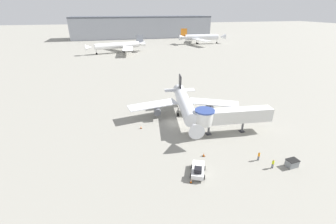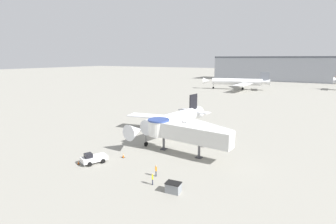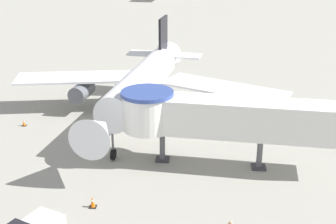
{
  "view_description": "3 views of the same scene",
  "coord_description": "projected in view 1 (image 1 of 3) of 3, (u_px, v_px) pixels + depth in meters",
  "views": [
    {
      "loc": [
        -12.96,
        -45.1,
        24.46
      ],
      "look_at": [
        -2.69,
        -4.37,
        5.11
      ],
      "focal_mm": 24.0,
      "sensor_mm": 36.0,
      "label": 1
    },
    {
      "loc": [
        29.77,
        -47.88,
        17.13
      ],
      "look_at": [
        1.82,
        1.73,
        5.39
      ],
      "focal_mm": 28.0,
      "sensor_mm": 36.0,
      "label": 2
    },
    {
      "loc": [
        8.71,
        -40.25,
        17.29
      ],
      "look_at": [
        6.01,
        -5.57,
        3.71
      ],
      "focal_mm": 50.0,
      "sensor_mm": 36.0,
      "label": 3
    }
  ],
  "objects": [
    {
      "name": "ground_crew_wing_walker",
      "position": [
        273.0,
        163.0,
        37.5
      ],
      "size": [
        0.34,
        0.38,
        1.71
      ],
      "rotation": [
        0.0,
        0.0,
        2.19
      ],
      "color": "#1E2338",
      "rests_on": "ground_plane"
    },
    {
      "name": "ground_plane",
      "position": [
        175.0,
        123.0,
        52.83
      ],
      "size": [
        800.0,
        800.0,
        0.0
      ],
      "primitive_type": "plane",
      "color": "gray"
    },
    {
      "name": "traffic_cone_port_wing",
      "position": [
        141.0,
        127.0,
        50.29
      ],
      "size": [
        0.4,
        0.4,
        0.66
      ],
      "color": "black",
      "rests_on": "ground_plane"
    },
    {
      "name": "pushback_tug_white",
      "position": [
        198.0,
        170.0,
        36.18
      ],
      "size": [
        3.51,
        4.58,
        1.84
      ],
      "rotation": [
        0.0,
        0.0,
        -0.42
      ],
      "color": "silver",
      "rests_on": "ground_plane"
    },
    {
      "name": "traffic_cone_apron_front",
      "position": [
        191.0,
        181.0,
        34.54
      ],
      "size": [
        0.39,
        0.39,
        0.66
      ],
      "color": "black",
      "rests_on": "ground_plane"
    },
    {
      "name": "background_jet_orange_tail",
      "position": [
        201.0,
        37.0,
        169.97
      ],
      "size": [
        36.39,
        38.14,
        11.3
      ],
      "rotation": [
        0.0,
        0.0,
        1.49
      ],
      "color": "silver",
      "rests_on": "ground_plane"
    },
    {
      "name": "traffic_cone_near_nose",
      "position": [
        204.0,
        154.0,
        40.77
      ],
      "size": [
        0.48,
        0.48,
        0.79
      ],
      "color": "black",
      "rests_on": "ground_plane"
    },
    {
      "name": "background_jet_gray_tail",
      "position": [
        119.0,
        45.0,
        135.55
      ],
      "size": [
        36.02,
        36.13,
        9.8
      ],
      "rotation": [
        0.0,
        0.0,
        -1.35
      ],
      "color": "white",
      "rests_on": "ground_plane"
    },
    {
      "name": "main_airplane",
      "position": [
        185.0,
        105.0,
        53.54
      ],
      "size": [
        27.48,
        24.49,
        8.55
      ],
      "rotation": [
        0.0,
        0.0,
        -0.15
      ],
      "color": "silver",
      "rests_on": "ground_plane"
    },
    {
      "name": "jet_bridge",
      "position": [
        228.0,
        116.0,
        46.98
      ],
      "size": [
        16.76,
        4.76,
        5.76
      ],
      "rotation": [
        0.0,
        0.0,
        -0.1
      ],
      "color": "silver",
      "rests_on": "ground_plane"
    },
    {
      "name": "terminal_building",
      "position": [
        142.0,
        27.0,
        207.07
      ],
      "size": [
        123.81,
        27.94,
        18.47
      ],
      "color": "#999EA8",
      "rests_on": "ground_plane"
    },
    {
      "name": "service_container_gray",
      "position": [
        292.0,
        163.0,
        38.02
      ],
      "size": [
        2.1,
        1.59,
        1.34
      ],
      "rotation": [
        0.0,
        0.0,
        0.09
      ],
      "color": "gray",
      "rests_on": "ground_plane"
    },
    {
      "name": "ground_crew_marshaller",
      "position": [
        259.0,
        155.0,
        39.46
      ],
      "size": [
        0.36,
        0.37,
        1.72
      ],
      "rotation": [
        0.0,
        0.0,
        5.46
      ],
      "color": "#1E2338",
      "rests_on": "ground_plane"
    }
  ]
}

